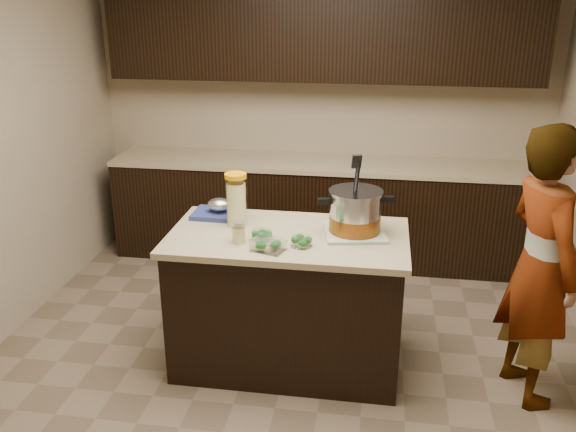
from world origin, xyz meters
name	(u,v)px	position (x,y,z in m)	size (l,w,h in m)	color
ground_plane	(288,360)	(0.00, 0.00, 0.00)	(4.00, 4.00, 0.00)	brown
room_shell	(288,101)	(0.00, 0.00, 1.71)	(4.04, 4.04, 2.72)	tan
back_cabinets	(319,155)	(0.00, 1.74, 0.94)	(3.60, 0.63, 2.33)	black
island	(288,299)	(0.00, 0.00, 0.45)	(1.46, 0.81, 0.90)	black
dish_towel	(354,232)	(0.40, 0.07, 0.91)	(0.36, 0.36, 0.02)	#678B5D
stock_pot	(355,214)	(0.40, 0.07, 1.03)	(0.46, 0.40, 0.47)	#B7B7BC
lemonade_pitcher	(236,202)	(-0.35, 0.11, 1.06)	(0.18, 0.18, 0.33)	#D1CB7F
mason_jar	(239,232)	(-0.27, -0.17, 0.96)	(0.09, 0.09, 0.14)	#D1CB7F
broccoli_tub_left	(262,235)	(-0.14, -0.10, 0.93)	(0.14, 0.14, 0.06)	silver
broccoli_tub_right	(302,242)	(0.11, -0.17, 0.93)	(0.14, 0.14, 0.06)	silver
broccoli_tub_rect	(268,245)	(-0.07, -0.25, 0.93)	(0.21, 0.18, 0.07)	silver
blue_tray	(218,210)	(-0.51, 0.25, 0.94)	(0.31, 0.25, 0.12)	navy
person	(541,267)	(1.46, -0.09, 0.83)	(0.60, 0.40, 1.66)	gray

